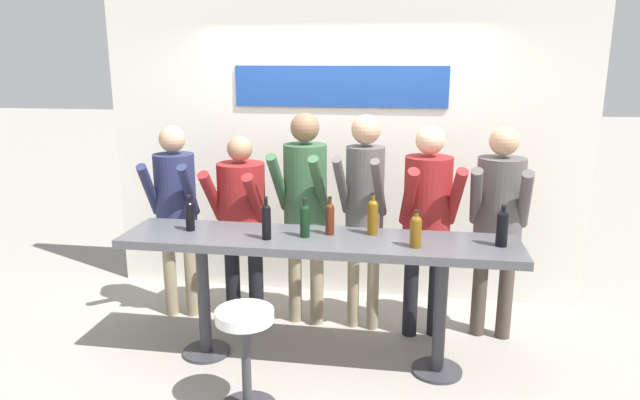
{
  "coord_description": "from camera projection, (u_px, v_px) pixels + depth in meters",
  "views": [
    {
      "loc": [
        0.61,
        -3.78,
        2.2
      ],
      "look_at": [
        0.0,
        0.09,
        1.22
      ],
      "focal_mm": 32.0,
      "sensor_mm": 36.0,
      "label": 1
    }
  ],
  "objects": [
    {
      "name": "person_center_right",
      "position": [
        427.0,
        209.0,
        4.41
      ],
      "size": [
        0.5,
        0.6,
        1.71
      ],
      "rotation": [
        0.0,
        0.0,
        0.18
      ],
      "color": "black",
      "rests_on": "ground_plane"
    },
    {
      "name": "bar_stool",
      "position": [
        246.0,
        345.0,
        3.55
      ],
      "size": [
        0.38,
        0.38,
        0.7
      ],
      "color": "#333338",
      "rests_on": "ground_plane"
    },
    {
      "name": "wine_bottle_4",
      "position": [
        330.0,
        217.0,
        4.05
      ],
      "size": [
        0.06,
        0.06,
        0.28
      ],
      "color": "#4C1E0F",
      "rests_on": "tasting_table"
    },
    {
      "name": "back_wall",
      "position": [
        342.0,
        143.0,
        5.23
      ],
      "size": [
        4.4,
        0.12,
        2.88
      ],
      "color": "silver",
      "rests_on": "ground_plane"
    },
    {
      "name": "wine_bottle_1",
      "position": [
        373.0,
        215.0,
        4.05
      ],
      "size": [
        0.08,
        0.08,
        0.31
      ],
      "color": "brown",
      "rests_on": "tasting_table"
    },
    {
      "name": "person_right",
      "position": [
        499.0,
        211.0,
        4.4
      ],
      "size": [
        0.48,
        0.58,
        1.71
      ],
      "rotation": [
        0.0,
        0.0,
        -0.14
      ],
      "color": "#473D33",
      "rests_on": "ground_plane"
    },
    {
      "name": "tasting_table",
      "position": [
        318.0,
        256.0,
        4.04
      ],
      "size": [
        2.8,
        0.59,
        0.97
      ],
      "color": "#4C4C51",
      "rests_on": "ground_plane"
    },
    {
      "name": "wine_bottle_3",
      "position": [
        502.0,
        227.0,
        3.79
      ],
      "size": [
        0.08,
        0.08,
        0.29
      ],
      "color": "black",
      "rests_on": "tasting_table"
    },
    {
      "name": "wine_bottle_0",
      "position": [
        416.0,
        230.0,
        3.78
      ],
      "size": [
        0.08,
        0.08,
        0.25
      ],
      "color": "brown",
      "rests_on": "tasting_table"
    },
    {
      "name": "wine_bottle_6",
      "position": [
        266.0,
        220.0,
        3.94
      ],
      "size": [
        0.06,
        0.06,
        0.31
      ],
      "color": "black",
      "rests_on": "tasting_table"
    },
    {
      "name": "person_left",
      "position": [
        241.0,
        210.0,
        4.73
      ],
      "size": [
        0.51,
        0.58,
        1.59
      ],
      "rotation": [
        0.0,
        0.0,
        -0.13
      ],
      "color": "black",
      "rests_on": "ground_plane"
    },
    {
      "name": "person_far_left",
      "position": [
        176.0,
        201.0,
        4.79
      ],
      "size": [
        0.44,
        0.54,
        1.66
      ],
      "rotation": [
        0.0,
        0.0,
        0.1
      ],
      "color": "gray",
      "rests_on": "ground_plane"
    },
    {
      "name": "ground_plane",
      "position": [
        318.0,
        362.0,
        4.24
      ],
      "size": [
        40.0,
        40.0,
        0.0
      ],
      "primitive_type": "plane",
      "color": "gray"
    },
    {
      "name": "wine_bottle_5",
      "position": [
        190.0,
        214.0,
        4.14
      ],
      "size": [
        0.06,
        0.06,
        0.26
      ],
      "color": "black",
      "rests_on": "tasting_table"
    },
    {
      "name": "person_center_left",
      "position": [
        305.0,
        196.0,
        4.62
      ],
      "size": [
        0.46,
        0.58,
        1.78
      ],
      "rotation": [
        0.0,
        0.0,
        -0.13
      ],
      "color": "gray",
      "rests_on": "ground_plane"
    },
    {
      "name": "wine_bottle_2",
      "position": [
        305.0,
        219.0,
        3.99
      ],
      "size": [
        0.07,
        0.07,
        0.28
      ],
      "color": "black",
      "rests_on": "tasting_table"
    },
    {
      "name": "person_center",
      "position": [
        364.0,
        197.0,
        4.53
      ],
      "size": [
        0.41,
        0.55,
        1.78
      ],
      "rotation": [
        0.0,
        0.0,
        -0.15
      ],
      "color": "gray",
      "rests_on": "ground_plane"
    }
  ]
}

